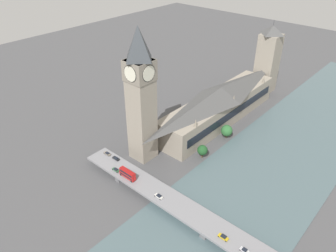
{
  "coord_description": "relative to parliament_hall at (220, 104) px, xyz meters",
  "views": [
    {
      "loc": [
        -91.38,
        165.67,
        118.89
      ],
      "look_at": [
        18.34,
        41.53,
        16.34
      ],
      "focal_mm": 35.0,
      "sensor_mm": 36.0,
      "label": 1
    }
  ],
  "objects": [
    {
      "name": "car_southbound_tail",
      "position": [
        -61.48,
        88.18,
        -7.08
      ],
      "size": [
        4.6,
        1.84,
        1.46
      ],
      "color": "gold",
      "rests_on": "road_bridge"
    },
    {
      "name": "tree_embankment_mid",
      "position": [
        -16.37,
        15.56,
        -7.18
      ],
      "size": [
        7.46,
        7.46,
        9.27
      ],
      "color": "brown",
      "rests_on": "ground_plane"
    },
    {
      "name": "river_water",
      "position": [
        -52.89,
        8.0,
        -12.55
      ],
      "size": [
        65.26,
        360.0,
        0.3
      ],
      "primitive_type": "cube",
      "color": "#4C6066",
      "rests_on": "ground_plane"
    },
    {
      "name": "ground_plane",
      "position": [
        -14.26,
        8.0,
        -12.7
      ],
      "size": [
        600.0,
        600.0,
        0.0
      ],
      "primitive_type": "plane",
      "color": "#4C4C4F"
    },
    {
      "name": "car_southbound_lead",
      "position": [
        14.61,
        82.25,
        -7.13
      ],
      "size": [
        4.69,
        1.75,
        1.33
      ],
      "color": "black",
      "rests_on": "road_bridge"
    },
    {
      "name": "victoria_tower",
      "position": [
        0.05,
        -66.06,
        14.16
      ],
      "size": [
        14.93,
        14.93,
        57.73
      ],
      "color": "gray",
      "rests_on": "ground_plane"
    },
    {
      "name": "tree_embankment_near",
      "position": [
        -17.48,
        43.36,
        -7.11
      ],
      "size": [
        6.17,
        6.17,
        8.71
      ],
      "color": "brown",
      "rests_on": "ground_plane"
    },
    {
      "name": "car_southbound_mid",
      "position": [
        21.92,
        82.55,
        -7.15
      ],
      "size": [
        4.66,
        1.8,
        1.29
      ],
      "color": "slate",
      "rests_on": "road_bridge"
    },
    {
      "name": "car_southbound_extra",
      "position": [
        -24.29,
        88.42,
        -7.09
      ],
      "size": [
        4.48,
        1.82,
        1.41
      ],
      "color": "silver",
      "rests_on": "road_bridge"
    },
    {
      "name": "car_northbound_lead",
      "position": [
        6.97,
        88.96,
        -7.15
      ],
      "size": [
        4.39,
        1.77,
        1.29
      ],
      "color": "#2D5638",
      "rests_on": "road_bridge"
    },
    {
      "name": "clock_tower",
      "position": [
        10.12,
        64.81,
        28.98
      ],
      "size": [
        13.65,
        13.65,
        77.93
      ],
      "color": "gray",
      "rests_on": "ground_plane"
    },
    {
      "name": "parliament_hall",
      "position": [
        0.0,
        0.0,
        0.0
      ],
      "size": [
        22.98,
        109.2,
        25.62
      ],
      "color": "gray",
      "rests_on": "ground_plane"
    },
    {
      "name": "double_decker_bus_lead",
      "position": [
        -2.12,
        88.57,
        -5.14
      ],
      "size": [
        10.12,
        2.63,
        4.82
      ],
      "color": "red",
      "rests_on": "road_bridge"
    },
    {
      "name": "car_northbound_tail",
      "position": [
        -71.57,
        88.01,
        -7.18
      ],
      "size": [
        3.83,
        1.83,
        1.24
      ],
      "color": "silver",
      "rests_on": "road_bridge"
    },
    {
      "name": "road_bridge",
      "position": [
        -52.89,
        85.6,
        -8.71
      ],
      "size": [
        162.53,
        13.16,
        4.9
      ],
      "color": "slate",
      "rests_on": "ground_plane"
    }
  ]
}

